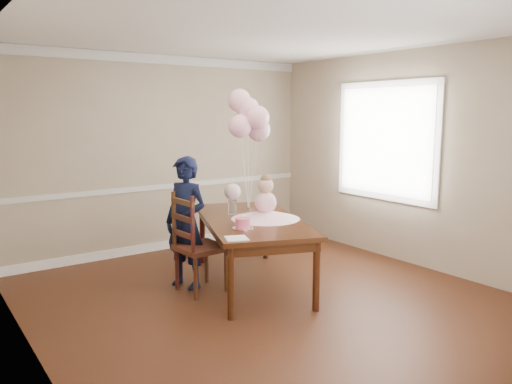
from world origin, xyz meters
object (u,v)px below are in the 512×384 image
object	(u,v)px
dining_table_top	(251,221)
woman	(186,223)
birthday_cake	(243,223)
dining_chair_seat	(201,248)

from	to	relation	value
dining_table_top	woman	size ratio (longest dim) A/B	1.39
birthday_cake	dining_chair_seat	world-z (taller)	birthday_cake
woman	dining_chair_seat	bearing A→B (deg)	-5.54
dining_table_top	woman	distance (m)	0.72
dining_table_top	dining_chair_seat	world-z (taller)	dining_table_top
woman	birthday_cake	bearing A→B (deg)	1.25
birthday_cake	dining_chair_seat	bearing A→B (deg)	115.33
dining_table_top	dining_chair_seat	xyz separation A→B (m)	(-0.58, 0.12, -0.25)
dining_table_top	birthday_cake	distance (m)	0.50
birthday_cake	woman	bearing A→B (deg)	112.38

